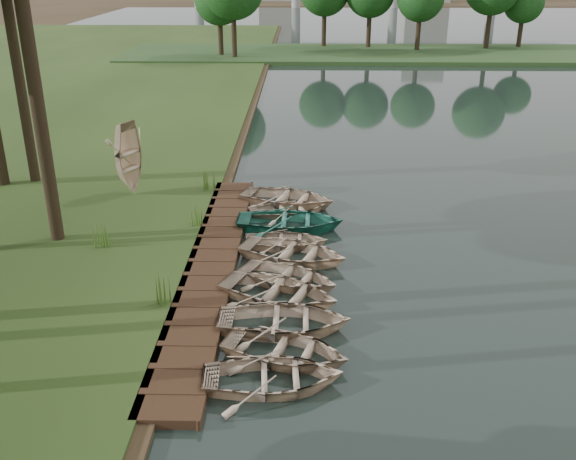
{
  "coord_description": "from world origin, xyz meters",
  "views": [
    {
      "loc": [
        1.34,
        -19.12,
        9.56
      ],
      "look_at": [
        0.94,
        -0.43,
        1.6
      ],
      "focal_mm": 40.0,
      "sensor_mm": 36.0,
      "label": 1
    }
  ],
  "objects_px": {
    "rowboat_2": "(284,318)",
    "stored_rowboat": "(132,187)",
    "rowboat_0": "(273,374)",
    "boardwalk": "(212,264)",
    "rowboat_1": "(286,348)"
  },
  "relations": [
    {
      "from": "rowboat_1",
      "to": "stored_rowboat",
      "type": "distance_m",
      "value": 13.53
    },
    {
      "from": "boardwalk",
      "to": "stored_rowboat",
      "type": "xyz_separation_m",
      "value": [
        -4.21,
        6.43,
        0.47
      ]
    },
    {
      "from": "rowboat_0",
      "to": "stored_rowboat",
      "type": "bearing_deg",
      "value": 23.14
    },
    {
      "from": "rowboat_2",
      "to": "stored_rowboat",
      "type": "bearing_deg",
      "value": 33.57
    },
    {
      "from": "stored_rowboat",
      "to": "boardwalk",
      "type": "bearing_deg",
      "value": -122.85
    },
    {
      "from": "boardwalk",
      "to": "rowboat_0",
      "type": "distance_m",
      "value": 6.82
    },
    {
      "from": "rowboat_2",
      "to": "stored_rowboat",
      "type": "height_order",
      "value": "stored_rowboat"
    },
    {
      "from": "rowboat_0",
      "to": "boardwalk",
      "type": "bearing_deg",
      "value": 16.02
    },
    {
      "from": "rowboat_1",
      "to": "stored_rowboat",
      "type": "xyz_separation_m",
      "value": [
        -6.8,
        11.69,
        0.23
      ]
    },
    {
      "from": "boardwalk",
      "to": "rowboat_0",
      "type": "height_order",
      "value": "rowboat_0"
    },
    {
      "from": "boardwalk",
      "to": "rowboat_1",
      "type": "distance_m",
      "value": 5.87
    },
    {
      "from": "rowboat_1",
      "to": "rowboat_2",
      "type": "height_order",
      "value": "rowboat_2"
    },
    {
      "from": "stored_rowboat",
      "to": "rowboat_0",
      "type": "bearing_deg",
      "value": -129.15
    },
    {
      "from": "rowboat_0",
      "to": "stored_rowboat",
      "type": "xyz_separation_m",
      "value": [
        -6.52,
        12.84,
        0.22
      ]
    },
    {
      "from": "rowboat_1",
      "to": "stored_rowboat",
      "type": "relative_size",
      "value": 1.07
    }
  ]
}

